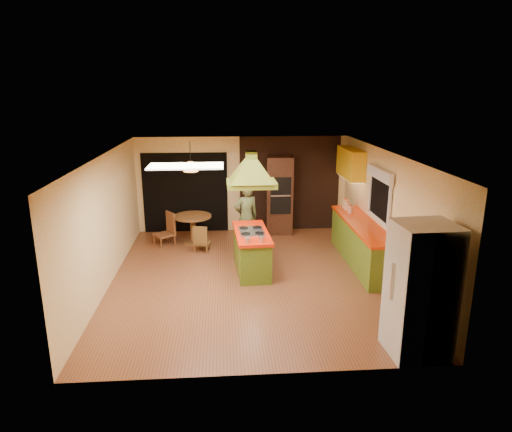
{
  "coord_description": "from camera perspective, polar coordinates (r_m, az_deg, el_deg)",
  "views": [
    {
      "loc": [
        -0.51,
        -8.53,
        3.69
      ],
      "look_at": [
        0.16,
        0.5,
        1.15
      ],
      "focal_mm": 32.0,
      "sensor_mm": 36.0,
      "label": 1
    }
  ],
  "objects": [
    {
      "name": "ground",
      "position": [
        9.31,
        -0.74,
        -7.68
      ],
      "size": [
        6.5,
        6.5,
        0.0
      ],
      "primitive_type": "plane",
      "color": "brown",
      "rests_on": "ground"
    },
    {
      "name": "wall_oven",
      "position": [
        11.87,
        2.93,
        2.63
      ],
      "size": [
        0.7,
        0.63,
        2.03
      ],
      "rotation": [
        0.0,
        0.0,
        -0.05
      ],
      "color": "#4C2718",
      "rests_on": "ground"
    },
    {
      "name": "pendant_lamp",
      "position": [
        10.99,
        -8.17,
        6.15
      ],
      "size": [
        0.44,
        0.44,
        0.23
      ],
      "primitive_type": "cone",
      "rotation": [
        0.0,
        0.0,
        -0.27
      ],
      "color": "#FF9E3F",
      "rests_on": "ceiling_plane"
    },
    {
      "name": "chair_left",
      "position": [
        11.31,
        -11.44,
        -1.6
      ],
      "size": [
        0.6,
        0.6,
        0.78
      ],
      "primitive_type": null,
      "rotation": [
        0.0,
        0.0,
        -0.97
      ],
      "color": "brown",
      "rests_on": "ground"
    },
    {
      "name": "canister_large",
      "position": [
        11.12,
        11.1,
        1.49
      ],
      "size": [
        0.15,
        0.15,
        0.2
      ],
      "primitive_type": "cylinder",
      "rotation": [
        0.0,
        0.0,
        0.13
      ],
      "color": "beige",
      "rests_on": "right_counter"
    },
    {
      "name": "nook_opening",
      "position": [
        12.09,
        -8.81,
        2.88
      ],
      "size": [
        2.2,
        0.03,
        2.1
      ],
      "primitive_type": "cube",
      "color": "black",
      "rests_on": "ground"
    },
    {
      "name": "room_walls",
      "position": [
        8.89,
        -0.77,
        -0.26
      ],
      "size": [
        5.5,
        6.5,
        6.5
      ],
      "color": "#FFEBB6",
      "rests_on": "ground"
    },
    {
      "name": "dining_table",
      "position": [
        11.31,
        -7.89,
        -0.94
      ],
      "size": [
        0.92,
        0.92,
        0.69
      ],
      "rotation": [
        0.0,
        0.0,
        0.21
      ],
      "color": "brown",
      "rests_on": "ground"
    },
    {
      "name": "canister_medium",
      "position": [
        10.94,
        11.34,
        1.19
      ],
      "size": [
        0.14,
        0.14,
        0.18
      ],
      "primitive_type": "cylinder",
      "rotation": [
        0.0,
        0.0,
        0.06
      ],
      "color": "beige",
      "rests_on": "right_counter"
    },
    {
      "name": "upper_cabinets",
      "position": [
        11.3,
        11.74,
        6.49
      ],
      "size": [
        0.34,
        1.4,
        0.7
      ],
      "primitive_type": "cube",
      "color": "yellow",
      "rests_on": "room_walls"
    },
    {
      "name": "fluor_panel",
      "position": [
        7.45,
        -8.76,
        6.18
      ],
      "size": [
        1.2,
        0.6,
        0.03
      ],
      "primitive_type": "cube",
      "color": "white",
      "rests_on": "ceiling_plane"
    },
    {
      "name": "refrigerator",
      "position": [
        6.85,
        19.88,
        -8.74
      ],
      "size": [
        0.84,
        0.8,
        1.94
      ],
      "primitive_type": "cube",
      "rotation": [
        0.0,
        0.0,
        0.06
      ],
      "color": "silver",
      "rests_on": "ground"
    },
    {
      "name": "window_right",
      "position": [
        9.68,
        15.25,
        3.69
      ],
      "size": [
        0.12,
        1.35,
        1.06
      ],
      "color": "black",
      "rests_on": "room_walls"
    },
    {
      "name": "chair_near",
      "position": [
        10.72,
        -6.73,
        -2.74
      ],
      "size": [
        0.43,
        0.43,
        0.65
      ],
      "primitive_type": null,
      "rotation": [
        0.0,
        0.0,
        2.89
      ],
      "color": "brown",
      "rests_on": "ground"
    },
    {
      "name": "canister_small",
      "position": [
        10.69,
        11.73,
        0.76
      ],
      "size": [
        0.13,
        0.13,
        0.16
      ],
      "primitive_type": "cylinder",
      "rotation": [
        0.0,
        0.0,
        -0.1
      ],
      "color": "beige",
      "rests_on": "right_counter"
    },
    {
      "name": "brick_panel",
      "position": [
        12.14,
        4.22,
        4.04
      ],
      "size": [
        2.64,
        0.03,
        2.5
      ],
      "primitive_type": "cube",
      "color": "#381E14",
      "rests_on": "ground"
    },
    {
      "name": "ceiling_plane",
      "position": [
        8.63,
        -0.8,
        7.74
      ],
      "size": [
        6.5,
        6.5,
        0.0
      ],
      "primitive_type": "plane",
      "rotation": [
        3.14,
        0.0,
        0.0
      ],
      "color": "silver",
      "rests_on": "room_walls"
    },
    {
      "name": "man",
      "position": [
        10.53,
        -1.25,
        -0.17
      ],
      "size": [
        0.69,
        0.57,
        1.63
      ],
      "primitive_type": "imported",
      "rotation": [
        0.0,
        0.0,
        3.48
      ],
      "color": "#49532C",
      "rests_on": "ground"
    },
    {
      "name": "kitchen_island",
      "position": [
        9.52,
        -0.56,
        -4.35
      ],
      "size": [
        0.76,
        1.71,
        0.86
      ],
      "rotation": [
        0.0,
        0.0,
        0.05
      ],
      "color": "#59761D",
      "rests_on": "ground"
    },
    {
      "name": "right_counter",
      "position": [
        10.13,
        13.04,
        -3.33
      ],
      "size": [
        0.62,
        3.05,
        0.92
      ],
      "color": "olive",
      "rests_on": "ground"
    },
    {
      "name": "range_hood",
      "position": [
        9.06,
        -0.59,
        6.54
      ],
      "size": [
        0.99,
        0.72,
        0.79
      ],
      "rotation": [
        0.0,
        0.0,
        0.02
      ],
      "color": "olive",
      "rests_on": "ceiling_plane"
    }
  ]
}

